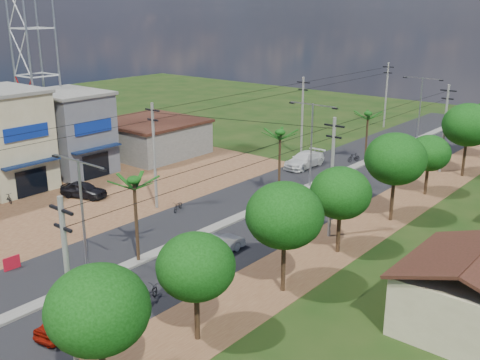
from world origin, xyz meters
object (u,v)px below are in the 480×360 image
(car_parked_dark, at_px, (84,190))
(roadside_sign, at_px, (12,263))
(car_red_near, at_px, (69,320))
(car_white_far, at_px, (304,160))
(car_silver_mid, at_px, (218,245))
(moto_rider_east, at_px, (150,295))

(car_parked_dark, relative_size, roadside_sign, 3.72)
(car_red_near, relative_size, car_white_far, 0.72)
(car_silver_mid, distance_m, car_white_far, 23.29)
(car_silver_mid, relative_size, roadside_sign, 3.65)
(car_silver_mid, relative_size, car_white_far, 0.75)
(car_red_near, height_order, car_parked_dark, car_parked_dark)
(car_red_near, xyz_separation_m, car_silver_mid, (-0.32, 12.16, 0.01))
(car_silver_mid, relative_size, moto_rider_east, 2.29)
(car_red_near, height_order, car_silver_mid, car_silver_mid)
(car_white_far, xyz_separation_m, car_parked_dark, (-9.78, -20.78, -0.08))
(car_red_near, distance_m, car_silver_mid, 12.16)
(moto_rider_east, bearing_deg, roadside_sign, -8.58)
(car_white_far, relative_size, car_parked_dark, 1.30)
(car_parked_dark, xyz_separation_m, roadside_sign, (8.50, -11.62, -0.25))
(car_parked_dark, height_order, moto_rider_east, car_parked_dark)
(car_white_far, bearing_deg, car_parked_dark, -115.11)
(car_white_far, relative_size, roadside_sign, 4.85)
(car_red_near, xyz_separation_m, car_white_far, (-7.81, 34.20, 0.13))
(car_red_near, height_order, moto_rider_east, car_red_near)
(car_silver_mid, bearing_deg, roadside_sign, 52.56)
(moto_rider_east, distance_m, roadside_sign, 10.52)
(car_red_near, distance_m, car_white_far, 35.08)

